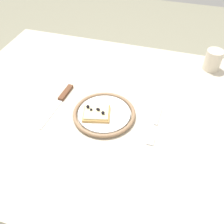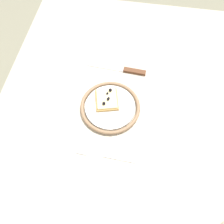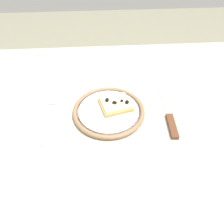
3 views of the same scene
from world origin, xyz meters
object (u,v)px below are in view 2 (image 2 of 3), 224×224
(dining_table, at_px, (121,111))
(knife, at_px, (127,70))
(plate, at_px, (110,107))
(pizza_slice_near, at_px, (107,99))
(fork, at_px, (105,156))

(dining_table, bearing_deg, knife, -0.53)
(dining_table, relative_size, plate, 5.13)
(pizza_slice_near, relative_size, fork, 0.54)
(fork, bearing_deg, dining_table, -6.26)
(dining_table, xyz_separation_m, plate, (-0.04, 0.04, 0.10))
(dining_table, distance_m, pizza_slice_near, 0.12)
(pizza_slice_near, height_order, fork, pizza_slice_near)
(pizza_slice_near, bearing_deg, fork, -172.03)
(plate, xyz_separation_m, knife, (0.18, -0.04, -0.00))
(plate, height_order, knife, plate)
(plate, relative_size, fork, 1.09)
(dining_table, height_order, fork, fork)
(fork, bearing_deg, pizza_slice_near, 7.97)
(dining_table, bearing_deg, pizza_slice_near, 109.27)
(plate, xyz_separation_m, pizza_slice_near, (0.02, 0.02, 0.01))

